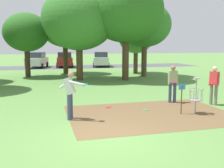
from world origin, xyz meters
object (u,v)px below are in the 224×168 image
Objects in this scene: player_foreground_watching at (173,82)px; parked_car_center_left at (65,60)px; player_waiting_left at (70,92)px; disc_golf_basket at (194,94)px; frisbee_by_tee at (217,101)px; tree_mid_right at (65,26)px; frisbee_near_basket at (108,107)px; tree_mid_left at (145,25)px; tree_far_left at (136,39)px; frisbee_mid_grass at (146,110)px; player_throwing at (214,83)px; tree_mid_center at (79,19)px; parked_car_center_right at (101,59)px; tree_near_right at (26,33)px; parked_car_leftmost at (37,60)px; tree_near_left at (126,10)px.

parked_car_center_left is (-3.03, 22.23, -0.05)m from player_foreground_watching.
disc_golf_basket is at bearing -4.99° from player_waiting_left.
player_waiting_left is at bearing -160.95° from player_foreground_watching.
tree_mid_right is at bearing 111.73° from frisbee_by_tee.
tree_mid_left is at bearing 61.30° from frisbee_near_basket.
player_waiting_left is 16.74m from tree_far_left.
frisbee_mid_grass is at bearing -108.18° from tree_far_left.
frisbee_near_basket is 0.05× the size of tree_far_left.
tree_mid_left is (1.14, 11.21, 3.36)m from player_throwing.
tree_far_left is (0.72, 13.30, 3.23)m from frisbee_by_tee.
frisbee_mid_grass is 11.39m from tree_mid_center.
parked_car_center_left is at bearing 103.01° from frisbee_by_tee.
player_waiting_left reaches higher than disc_golf_basket.
tree_mid_left is at bearing -94.77° from tree_far_left.
tree_mid_left is 13.67m from parked_car_center_left.
parked_car_center_right is at bearing 95.96° from tree_mid_left.
tree_mid_left is at bearing 87.33° from frisbee_by_tee.
frisbee_near_basket and frisbee_mid_grass have the same top height.
player_throwing is 0.27× the size of tree_mid_right.
tree_near_right reaches higher than tree_far_left.
tree_mid_left is at bearing 57.93° from player_waiting_left.
disc_golf_basket is 16.07m from tree_near_right.
player_waiting_left is (-6.34, -0.74, 0.02)m from player_throwing.
tree_mid_left is 7.37m from tree_mid_right.
parked_car_center_left is (-1.29, 23.33, 0.91)m from frisbee_mid_grass.
frisbee_mid_grass is at bearing -97.97° from parked_car_center_right.
frisbee_mid_grass is at bearing -111.16° from tree_mid_left.
parked_car_leftmost is at bearing 101.02° from frisbee_mid_grass.
tree_mid_right is (3.29, 1.95, 0.68)m from tree_near_right.
tree_mid_right is (-0.49, 14.42, 4.34)m from frisbee_near_basket.
tree_mid_right reaches higher than tree_far_left.
disc_golf_basket is 15.60m from tree_far_left.
tree_near_left reaches higher than frisbee_mid_grass.
tree_far_left is at bearing 86.89° from frisbee_by_tee.
player_foreground_watching is 0.37× the size of tree_far_left.
tree_near_left reaches higher than player_foreground_watching.
tree_far_left reaches higher than parked_car_center_right.
parked_car_center_right is at bearing 85.45° from tree_near_left.
tree_mid_center reaches higher than player_foreground_watching.
tree_mid_left reaches higher than parked_car_center_right.
tree_near_right is (-5.14, 13.33, 3.65)m from frisbee_mid_grass.
player_foreground_watching is 0.27× the size of tree_mid_left.
tree_mid_right is (-1.85, 15.28, 4.34)m from frisbee_mid_grass.
tree_mid_right reaches higher than frisbee_mid_grass.
frisbee_near_basket is 12.75m from tree_mid_left.
tree_mid_center is 1.61× the size of parked_car_center_left.
disc_golf_basket is 0.22× the size of tree_mid_left.
parked_car_leftmost is (-9.17, 9.17, -2.32)m from tree_far_left.
player_throwing is 0.25× the size of tree_mid_center.
parked_car_center_left is at bearing 68.93° from tree_near_right.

